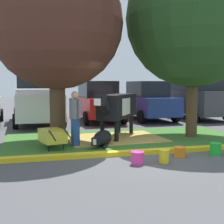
{
  "coord_description": "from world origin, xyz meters",
  "views": [
    {
      "loc": [
        -2.82,
        -7.43,
        1.86
      ],
      "look_at": [
        -0.14,
        2.89,
        0.9
      ],
      "focal_mm": 49.3,
      "sensor_mm": 36.0,
      "label": 1
    }
  ],
  "objects_px": {
    "sedan_red": "(98,102)",
    "bucket_pink": "(137,158)",
    "bucket_yellow": "(164,156)",
    "suv_dark_grey": "(195,95)",
    "shade_tree_right": "(194,19)",
    "cow_holstein": "(117,107)",
    "person_handler": "(75,117)",
    "calf_lying": "(102,138)",
    "wheelbarrow": "(52,136)",
    "shade_tree_left": "(56,23)",
    "bucket_green": "(215,149)",
    "sedan_blue": "(147,101)",
    "bucket_orange": "(180,152)",
    "pickup_truck_black": "(37,100)"
  },
  "relations": [
    {
      "from": "person_handler",
      "to": "bucket_pink",
      "type": "height_order",
      "value": "person_handler"
    },
    {
      "from": "shade_tree_left",
      "to": "sedan_blue",
      "type": "xyz_separation_m",
      "value": [
        5.07,
        5.35,
        -2.76
      ]
    },
    {
      "from": "bucket_yellow",
      "to": "calf_lying",
      "type": "bearing_deg",
      "value": 113.24
    },
    {
      "from": "sedan_red",
      "to": "shade_tree_right",
      "type": "bearing_deg",
      "value": -68.02
    },
    {
      "from": "cow_holstein",
      "to": "calf_lying",
      "type": "distance_m",
      "value": 1.69
    },
    {
      "from": "shade_tree_right",
      "to": "cow_holstein",
      "type": "bearing_deg",
      "value": 171.04
    },
    {
      "from": "bucket_green",
      "to": "calf_lying",
      "type": "bearing_deg",
      "value": 144.18
    },
    {
      "from": "calf_lying",
      "to": "bucket_pink",
      "type": "height_order",
      "value": "calf_lying"
    },
    {
      "from": "sedan_red",
      "to": "sedan_blue",
      "type": "relative_size",
      "value": 1.0
    },
    {
      "from": "bucket_yellow",
      "to": "bucket_orange",
      "type": "xyz_separation_m",
      "value": [
        0.66,
        0.48,
        -0.03
      ]
    },
    {
      "from": "sedan_red",
      "to": "bucket_pink",
      "type": "bearing_deg",
      "value": -95.74
    },
    {
      "from": "cow_holstein",
      "to": "wheelbarrow",
      "type": "distance_m",
      "value": 2.7
    },
    {
      "from": "sedan_blue",
      "to": "wheelbarrow",
      "type": "bearing_deg",
      "value": -130.18
    },
    {
      "from": "bucket_yellow",
      "to": "sedan_red",
      "type": "distance_m",
      "value": 8.63
    },
    {
      "from": "shade_tree_left",
      "to": "bucket_green",
      "type": "xyz_separation_m",
      "value": [
        3.87,
        -2.77,
        -3.57
      ]
    },
    {
      "from": "person_handler",
      "to": "wheelbarrow",
      "type": "height_order",
      "value": "person_handler"
    },
    {
      "from": "wheelbarrow",
      "to": "sedan_blue",
      "type": "distance_m",
      "value": 8.26
    },
    {
      "from": "bucket_pink",
      "to": "sedan_red",
      "type": "distance_m",
      "value": 8.64
    },
    {
      "from": "person_handler",
      "to": "sedan_red",
      "type": "height_order",
      "value": "sedan_red"
    },
    {
      "from": "sedan_red",
      "to": "sedan_blue",
      "type": "distance_m",
      "value": 2.64
    },
    {
      "from": "bucket_pink",
      "to": "sedan_red",
      "type": "relative_size",
      "value": 0.07
    },
    {
      "from": "shade_tree_right",
      "to": "bucket_yellow",
      "type": "distance_m",
      "value": 5.55
    },
    {
      "from": "bucket_green",
      "to": "suv_dark_grey",
      "type": "bearing_deg",
      "value": 63.78
    },
    {
      "from": "shade_tree_right",
      "to": "bucket_orange",
      "type": "xyz_separation_m",
      "value": [
        -1.77,
        -2.62,
        -3.95
      ]
    },
    {
      "from": "calf_lying",
      "to": "bucket_orange",
      "type": "xyz_separation_m",
      "value": [
        1.64,
        -1.81,
        -0.1
      ]
    },
    {
      "from": "shade_tree_left",
      "to": "suv_dark_grey",
      "type": "height_order",
      "value": "shade_tree_left"
    },
    {
      "from": "wheelbarrow",
      "to": "bucket_yellow",
      "type": "height_order",
      "value": "wheelbarrow"
    },
    {
      "from": "bucket_yellow",
      "to": "bucket_pink",
      "type": "bearing_deg",
      "value": 176.96
    },
    {
      "from": "sedan_blue",
      "to": "suv_dark_grey",
      "type": "xyz_separation_m",
      "value": [
        2.71,
        -0.18,
        0.29
      ]
    },
    {
      "from": "calf_lying",
      "to": "bucket_pink",
      "type": "bearing_deg",
      "value": -81.66
    },
    {
      "from": "shade_tree_left",
      "to": "bucket_orange",
      "type": "xyz_separation_m",
      "value": [
        2.88,
        -2.69,
        -3.61
      ]
    },
    {
      "from": "shade_tree_left",
      "to": "suv_dark_grey",
      "type": "xyz_separation_m",
      "value": [
        7.78,
        5.18,
        -2.48
      ]
    },
    {
      "from": "shade_tree_right",
      "to": "bucket_pink",
      "type": "height_order",
      "value": "shade_tree_right"
    },
    {
      "from": "sedan_blue",
      "to": "sedan_red",
      "type": "bearing_deg",
      "value": 178.53
    },
    {
      "from": "bucket_orange",
      "to": "sedan_red",
      "type": "height_order",
      "value": "sedan_red"
    },
    {
      "from": "pickup_truck_black",
      "to": "bucket_green",
      "type": "bearing_deg",
      "value": -61.72
    },
    {
      "from": "bucket_pink",
      "to": "bucket_orange",
      "type": "relative_size",
      "value": 1.0
    },
    {
      "from": "calf_lying",
      "to": "sedan_red",
      "type": "bearing_deg",
      "value": 79.3
    },
    {
      "from": "cow_holstein",
      "to": "sedan_red",
      "type": "xyz_separation_m",
      "value": [
        0.4,
        5.08,
        -0.12
      ]
    },
    {
      "from": "shade_tree_right",
      "to": "calf_lying",
      "type": "height_order",
      "value": "shade_tree_right"
    },
    {
      "from": "shade_tree_right",
      "to": "bucket_pink",
      "type": "distance_m",
      "value": 5.86
    },
    {
      "from": "cow_holstein",
      "to": "shade_tree_right",
      "type": "bearing_deg",
      "value": -8.96
    },
    {
      "from": "shade_tree_left",
      "to": "person_handler",
      "type": "xyz_separation_m",
      "value": [
        0.45,
        -0.75,
        -2.85
      ]
    },
    {
      "from": "bucket_yellow",
      "to": "suv_dark_grey",
      "type": "distance_m",
      "value": 10.09
    },
    {
      "from": "wheelbarrow",
      "to": "sedan_blue",
      "type": "relative_size",
      "value": 0.36
    },
    {
      "from": "sedan_red",
      "to": "suv_dark_grey",
      "type": "height_order",
      "value": "suv_dark_grey"
    },
    {
      "from": "shade_tree_left",
      "to": "suv_dark_grey",
      "type": "distance_m",
      "value": 9.67
    },
    {
      "from": "person_handler",
      "to": "bucket_yellow",
      "type": "bearing_deg",
      "value": -53.72
    },
    {
      "from": "bucket_orange",
      "to": "bucket_green",
      "type": "xyz_separation_m",
      "value": [
        0.98,
        -0.08,
        0.04
      ]
    },
    {
      "from": "bucket_pink",
      "to": "bucket_yellow",
      "type": "xyz_separation_m",
      "value": [
        0.65,
        -0.03,
        0.01
      ]
    }
  ]
}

